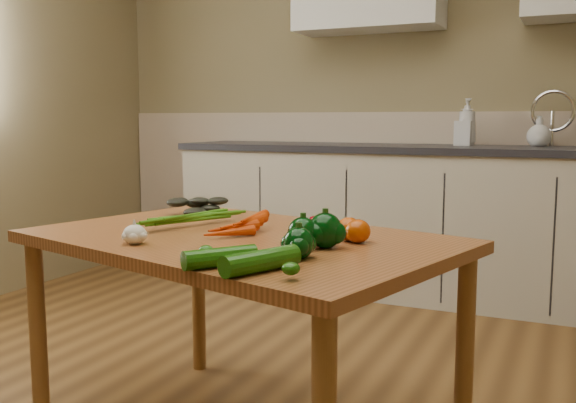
% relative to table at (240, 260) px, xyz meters
% --- Properties ---
extents(room, '(4.04, 5.04, 2.64)m').
position_rel_table_xyz_m(room, '(-0.19, 0.04, 0.63)').
color(room, brown).
rests_on(room, ground).
extents(counter_run, '(2.84, 0.64, 1.14)m').
position_rel_table_xyz_m(counter_run, '(0.02, 2.06, -0.16)').
color(counter_run, '#B3AB95').
rests_on(counter_run, ground).
extents(table, '(1.47, 1.14, 0.69)m').
position_rel_table_xyz_m(table, '(0.00, 0.00, 0.00)').
color(table, '#99582C').
rests_on(table, ground).
extents(soap_bottle_a, '(0.14, 0.14, 0.28)m').
position_rel_table_xyz_m(soap_bottle_a, '(0.33, 2.16, 0.42)').
color(soap_bottle_a, silver).
rests_on(soap_bottle_a, counter_run).
extents(soap_bottle_b, '(0.11, 0.10, 0.21)m').
position_rel_table_xyz_m(soap_bottle_b, '(0.32, 2.14, 0.39)').
color(soap_bottle_b, silver).
rests_on(soap_bottle_b, counter_run).
extents(soap_bottle_c, '(0.17, 0.17, 0.17)m').
position_rel_table_xyz_m(soap_bottle_c, '(0.73, 2.17, 0.37)').
color(soap_bottle_c, silver).
rests_on(soap_bottle_c, counter_run).
extents(carrot_bunch, '(0.28, 0.24, 0.06)m').
position_rel_table_xyz_m(carrot_bunch, '(-0.07, 0.04, 0.11)').
color(carrot_bunch, '#CA3A04').
rests_on(carrot_bunch, table).
extents(leafy_greens, '(0.19, 0.17, 0.09)m').
position_rel_table_xyz_m(leafy_greens, '(-0.36, 0.32, 0.12)').
color(leafy_greens, black).
rests_on(leafy_greens, table).
extents(garlic_bulb, '(0.07, 0.07, 0.06)m').
position_rel_table_xyz_m(garlic_bulb, '(-0.21, -0.25, 0.11)').
color(garlic_bulb, white).
rests_on(garlic_bulb, table).
extents(pepper_a, '(0.09, 0.09, 0.09)m').
position_rel_table_xyz_m(pepper_a, '(0.26, -0.11, 0.12)').
color(pepper_a, black).
rests_on(pepper_a, table).
extents(pepper_b, '(0.10, 0.10, 0.10)m').
position_rel_table_xyz_m(pepper_b, '(0.31, -0.07, 0.13)').
color(pepper_b, black).
rests_on(pepper_b, table).
extents(pepper_c, '(0.08, 0.08, 0.08)m').
position_rel_table_xyz_m(pepper_c, '(0.30, -0.23, 0.12)').
color(pepper_c, black).
rests_on(pepper_c, table).
extents(tomato_a, '(0.07, 0.07, 0.06)m').
position_rel_table_xyz_m(tomato_a, '(0.21, 0.10, 0.11)').
color(tomato_a, maroon).
rests_on(tomato_a, table).
extents(tomato_b, '(0.08, 0.08, 0.07)m').
position_rel_table_xyz_m(tomato_b, '(0.34, 0.06, 0.11)').
color(tomato_b, '#B93F04').
rests_on(tomato_b, table).
extents(tomato_c, '(0.08, 0.08, 0.07)m').
position_rel_table_xyz_m(tomato_c, '(0.37, 0.04, 0.11)').
color(tomato_c, '#B93F04').
rests_on(tomato_c, table).
extents(zucchini_a, '(0.14, 0.22, 0.05)m').
position_rel_table_xyz_m(zucchini_a, '(0.28, -0.40, 0.10)').
color(zucchini_a, '#134807').
rests_on(zucchini_a, table).
extents(zucchini_b, '(0.15, 0.18, 0.05)m').
position_rel_table_xyz_m(zucchini_b, '(0.16, -0.40, 0.10)').
color(zucchini_b, '#134807').
rests_on(zucchini_b, table).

